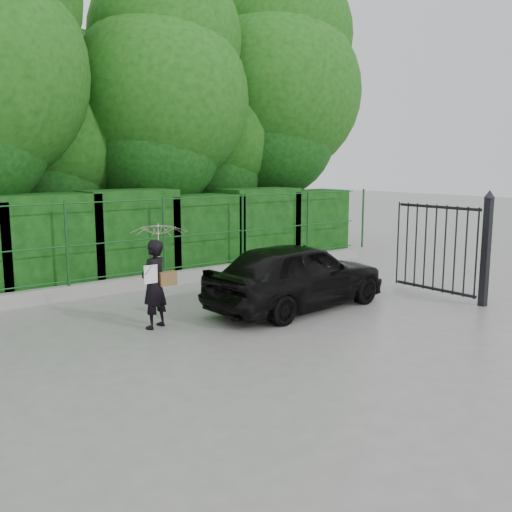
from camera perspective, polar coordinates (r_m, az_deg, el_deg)
ground at (r=9.92m, az=1.53°, el=-7.64°), size 80.00×80.00×0.00m
kerb at (r=13.56m, az=-10.58°, el=-2.51°), size 14.00×0.25×0.30m
fence at (r=13.49m, az=-9.87°, el=1.97°), size 14.13×0.06×1.80m
hedge at (r=14.30m, az=-12.51°, el=1.75°), size 14.20×1.20×2.24m
trees at (r=16.78m, az=-12.69°, el=15.01°), size 17.10×6.15×8.08m
gate at (r=12.61m, az=20.16°, el=0.98°), size 0.22×2.33×2.36m
woman at (r=10.15m, az=-9.78°, el=-0.24°), size 0.98×1.00×1.86m
car at (r=11.40m, az=4.16°, el=-1.87°), size 4.13×1.91×1.37m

